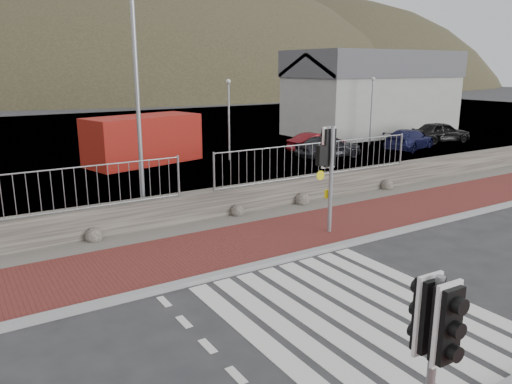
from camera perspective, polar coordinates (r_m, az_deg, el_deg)
ground at (r=10.28m, az=11.34°, el=-13.51°), size 220.00×220.00×0.00m
sidewalk_far at (r=13.57m, az=-1.79°, el=-6.05°), size 40.00×3.00×0.08m
kerb_far at (r=12.38m, az=1.75°, el=-8.04°), size 40.00×0.25×0.12m
zebra_crossing at (r=10.28m, az=11.35°, el=-13.48°), size 4.62×5.60×0.01m
gravel_strip at (r=15.24m, az=-5.60°, el=-3.86°), size 40.00×1.50×0.06m
stone_wall at (r=15.81m, az=-6.93°, el=-1.64°), size 40.00×0.60×0.90m
railing at (r=15.36m, az=-6.84°, el=3.15°), size 18.07×0.07×1.22m
quay at (r=35.32m, az=-21.42°, el=5.48°), size 120.00×40.00×0.50m
water at (r=69.87m, az=-27.05°, el=8.74°), size 220.00×50.00×0.05m
harbor_building at (r=37.39m, az=13.17°, el=11.03°), size 12.20×6.20×5.80m
hills_backdrop at (r=99.29m, az=-23.14°, el=-3.28°), size 254.00×90.00×100.00m
traffic_signal_near at (r=6.04m, az=19.77°, el=-15.28°), size 0.37×0.23×2.55m
traffic_signal_far at (r=14.11m, az=8.52°, el=3.95°), size 0.74×0.27×3.13m
streetlight at (r=15.51m, az=-13.05°, el=12.01°), size 1.60×0.36×7.54m
shipping_container at (r=25.65m, az=-12.75°, el=5.85°), size 6.08×3.72×2.36m
car_a at (r=26.82m, az=8.29°, el=5.19°), size 3.73×1.68×1.24m
car_b at (r=28.27m, az=7.01°, el=5.58°), size 3.44×1.22×1.13m
car_c at (r=30.55m, az=17.08°, el=5.77°), size 4.46×2.90×1.20m
car_e at (r=34.24m, az=20.37°, el=6.44°), size 4.09×2.31×1.31m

